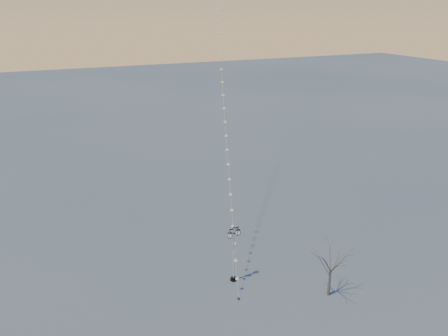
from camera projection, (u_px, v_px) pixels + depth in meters
ground at (256, 302)px, 34.64m from camera, size 300.00×300.00×0.00m
street_lamp at (234, 251)px, 36.47m from camera, size 1.26×0.63×5.06m
bare_tree at (331, 263)px, 34.55m from camera, size 2.55×2.55×4.22m
kite_train at (220, 40)px, 46.48m from camera, size 13.21×36.40×36.88m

